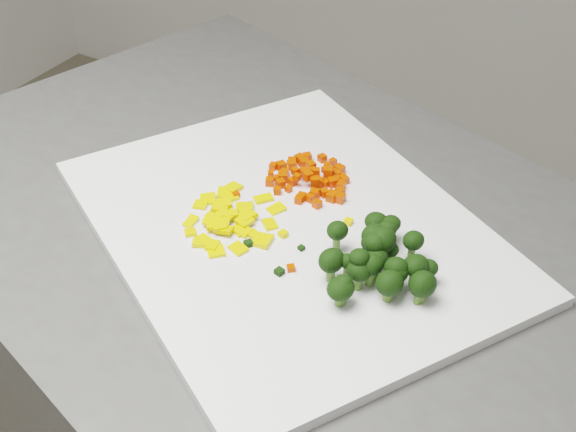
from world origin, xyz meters
The scene contains 139 objects.
cutting_board centered at (-0.11, 0.48, 0.91)m, with size 0.48×0.38×0.01m, color white.
carrot_pile centered at (-0.12, 0.56, 0.93)m, with size 0.11×0.11×0.03m, color red, non-canonical shape.
pepper_pile centered at (-0.17, 0.46, 0.92)m, with size 0.12×0.12×0.02m, color yellow, non-canonical shape.
broccoli_pile centered at (0.01, 0.46, 0.94)m, with size 0.13×0.13×0.06m, color black, non-canonical shape.
carrot_cube_0 centered at (-0.11, 0.58, 0.93)m, with size 0.01×0.01×0.01m, color red.
carrot_cube_1 centered at (-0.14, 0.56, 0.92)m, with size 0.01×0.01×0.01m, color red.
carrot_cube_2 centered at (-0.09, 0.53, 0.92)m, with size 0.01×0.01×0.01m, color red.
carrot_cube_3 centered at (-0.15, 0.60, 0.92)m, with size 0.01×0.01×0.01m, color red.
carrot_cube_4 centered at (-0.11, 0.54, 0.92)m, with size 0.01×0.01×0.01m, color red.
carrot_cube_5 centered at (-0.09, 0.59, 0.92)m, with size 0.01×0.01×0.01m, color red.
carrot_cube_6 centered at (-0.17, 0.57, 0.92)m, with size 0.01×0.01×0.01m, color red.
carrot_cube_7 centered at (-0.16, 0.60, 0.92)m, with size 0.01×0.01×0.01m, color red.
carrot_cube_8 centered at (-0.11, 0.60, 0.92)m, with size 0.01×0.01×0.01m, color red.
carrot_cube_9 centered at (-0.15, 0.53, 0.92)m, with size 0.01×0.01×0.01m, color red.
carrot_cube_10 centered at (-0.12, 0.53, 0.92)m, with size 0.01×0.01×0.01m, color red.
carrot_cube_11 centered at (-0.11, 0.56, 0.92)m, with size 0.01×0.01×0.01m, color red.
carrot_cube_12 centered at (-0.16, 0.54, 0.92)m, with size 0.01×0.01×0.01m, color red.
carrot_cube_13 centered at (-0.09, 0.58, 0.92)m, with size 0.01×0.01×0.01m, color red.
carrot_cube_14 centered at (-0.11, 0.53, 0.92)m, with size 0.01×0.01×0.01m, color red.
carrot_cube_15 centered at (-0.11, 0.54, 0.92)m, with size 0.01×0.01×0.01m, color red.
carrot_cube_16 centered at (-0.12, 0.61, 0.92)m, with size 0.01×0.01×0.01m, color red.
carrot_cube_17 centered at (-0.10, 0.58, 0.92)m, with size 0.01×0.01×0.01m, color red.
carrot_cube_18 centered at (-0.13, 0.57, 0.93)m, with size 0.01×0.01×0.01m, color red.
carrot_cube_19 centered at (-0.10, 0.60, 0.92)m, with size 0.01×0.01×0.01m, color red.
carrot_cube_20 centered at (-0.13, 0.55, 0.93)m, with size 0.01×0.01×0.01m, color red.
carrot_cube_21 centered at (-0.14, 0.54, 0.92)m, with size 0.01×0.01×0.01m, color red.
carrot_cube_22 centered at (-0.15, 0.60, 0.92)m, with size 0.01×0.01×0.01m, color red.
carrot_cube_23 centered at (-0.09, 0.55, 0.92)m, with size 0.01×0.01×0.01m, color red.
carrot_cube_24 centered at (-0.08, 0.56, 0.92)m, with size 0.01×0.01×0.01m, color red.
carrot_cube_25 centered at (-0.15, 0.59, 0.92)m, with size 0.01×0.01×0.01m, color red.
carrot_cube_26 centered at (-0.17, 0.55, 0.92)m, with size 0.01×0.01×0.01m, color red.
carrot_cube_27 centered at (-0.11, 0.58, 0.93)m, with size 0.01×0.01×0.01m, color red.
carrot_cube_28 centered at (-0.13, 0.61, 0.92)m, with size 0.01×0.01×0.01m, color red.
carrot_cube_29 centered at (-0.15, 0.59, 0.92)m, with size 0.01×0.01×0.01m, color red.
carrot_cube_30 centered at (-0.15, 0.54, 0.92)m, with size 0.01×0.01×0.01m, color red.
carrot_cube_31 centered at (-0.13, 0.56, 0.92)m, with size 0.01×0.01×0.01m, color red.
carrot_cube_32 centered at (-0.09, 0.55, 0.92)m, with size 0.01×0.01×0.01m, color red.
carrot_cube_33 centered at (-0.16, 0.59, 0.92)m, with size 0.01×0.01×0.01m, color red.
carrot_cube_34 centered at (-0.13, 0.57, 0.93)m, with size 0.01×0.01×0.01m, color red.
carrot_cube_35 centered at (-0.16, 0.58, 0.92)m, with size 0.01×0.01×0.01m, color red.
carrot_cube_36 centered at (-0.08, 0.55, 0.92)m, with size 0.01×0.01×0.01m, color red.
carrot_cube_37 centered at (-0.12, 0.57, 0.93)m, with size 0.01×0.01×0.01m, color red.
carrot_cube_38 centered at (-0.18, 0.57, 0.92)m, with size 0.01×0.01×0.01m, color red.
carrot_cube_39 centered at (-0.14, 0.55, 0.92)m, with size 0.01×0.01×0.01m, color red.
carrot_cube_40 centered at (-0.12, 0.60, 0.92)m, with size 0.01×0.01×0.01m, color red.
carrot_cube_41 centered at (-0.15, 0.59, 0.92)m, with size 0.01×0.01×0.01m, color red.
carrot_cube_42 centered at (-0.16, 0.56, 0.92)m, with size 0.01×0.01×0.01m, color red.
carrot_cube_43 centered at (-0.10, 0.55, 0.92)m, with size 0.01×0.01×0.01m, color red.
carrot_cube_44 centered at (-0.12, 0.56, 0.93)m, with size 0.01×0.01×0.01m, color red.
carrot_cube_45 centered at (-0.15, 0.53, 0.92)m, with size 0.01×0.01×0.01m, color red.
carrot_cube_46 centered at (-0.10, 0.59, 0.92)m, with size 0.01×0.01×0.01m, color red.
carrot_cube_47 centered at (-0.11, 0.57, 0.92)m, with size 0.01×0.01×0.01m, color red.
carrot_cube_48 centered at (-0.09, 0.58, 0.92)m, with size 0.01×0.01×0.01m, color red.
carrot_cube_49 centered at (-0.12, 0.52, 0.92)m, with size 0.01×0.01×0.01m, color red.
carrot_cube_50 centered at (-0.11, 0.56, 0.92)m, with size 0.01×0.01×0.01m, color red.
carrot_cube_51 centered at (-0.16, 0.59, 0.92)m, with size 0.01×0.01×0.01m, color red.
carrot_cube_52 centered at (-0.13, 0.57, 0.93)m, with size 0.01×0.01×0.01m, color red.
carrot_cube_53 centered at (-0.10, 0.57, 0.92)m, with size 0.01×0.01×0.01m, color red.
carrot_cube_54 centered at (-0.09, 0.57, 0.92)m, with size 0.01×0.01×0.01m, color red.
carrot_cube_55 centered at (-0.13, 0.58, 0.93)m, with size 0.01×0.01×0.01m, color red.
carrot_cube_56 centered at (-0.11, 0.53, 0.92)m, with size 0.01×0.01×0.01m, color red.
carrot_cube_57 centered at (-0.16, 0.60, 0.92)m, with size 0.01×0.01×0.01m, color red.
carrot_cube_58 centered at (-0.15, 0.55, 0.92)m, with size 0.01×0.01×0.01m, color red.
pepper_chunk_0 centered at (-0.21, 0.46, 0.91)m, with size 0.02×0.02×0.00m, color yellow.
pepper_chunk_1 centered at (-0.17, 0.43, 0.92)m, with size 0.02×0.01×0.00m, color yellow.
pepper_chunk_2 centered at (-0.17, 0.40, 0.92)m, with size 0.02×0.01×0.00m, color yellow.
pepper_chunk_3 centered at (-0.19, 0.49, 0.91)m, with size 0.02×0.01×0.00m, color yellow.
pepper_chunk_4 centered at (-0.18, 0.44, 0.92)m, with size 0.01×0.02×0.00m, color yellow.
pepper_chunk_5 centered at (-0.16, 0.48, 0.92)m, with size 0.02×0.02×0.01m, color yellow.
pepper_chunk_6 centered at (-0.16, 0.43, 0.92)m, with size 0.02×0.01×0.00m, color yellow.
pepper_chunk_7 centered at (-0.15, 0.41, 0.92)m, with size 0.02×0.01×0.01m, color yellow.
pepper_chunk_8 centered at (-0.14, 0.44, 0.92)m, with size 0.01×0.02×0.00m, color yellow.
pepper_chunk_9 centered at (-0.13, 0.42, 0.91)m, with size 0.01×0.02×0.00m, color yellow.
pepper_chunk_10 centered at (-0.17, 0.46, 0.92)m, with size 0.02×0.01×0.00m, color yellow.
pepper_chunk_11 centered at (-0.15, 0.40, 0.91)m, with size 0.02×0.02×0.00m, color yellow.
pepper_chunk_12 centered at (-0.16, 0.44, 0.92)m, with size 0.02×0.01×0.01m, color yellow.
pepper_chunk_13 centered at (-0.19, 0.41, 0.91)m, with size 0.01×0.01×0.00m, color yellow.
pepper_chunk_14 centered at (-0.18, 0.46, 0.92)m, with size 0.02×0.02×0.00m, color yellow.
pepper_chunk_15 centered at (-0.20, 0.43, 0.91)m, with size 0.02×0.01×0.00m, color yellow.
pepper_chunk_16 centered at (-0.15, 0.51, 0.92)m, with size 0.02×0.01×0.00m, color yellow.
pepper_chunk_17 centered at (-0.17, 0.41, 0.92)m, with size 0.02×0.01×0.00m, color yellow.
pepper_chunk_18 centered at (-0.20, 0.49, 0.91)m, with size 0.02×0.02×0.00m, color yellow.
pepper_chunk_19 centered at (-0.17, 0.45, 0.92)m, with size 0.02×0.01×0.00m, color yellow.
pepper_chunk_20 centered at (-0.15, 0.46, 0.92)m, with size 0.02×0.02×0.00m, color yellow.
pepper_chunk_21 centered at (-0.18, 0.47, 0.91)m, with size 0.02×0.01×0.00m, color yellow.
pepper_chunk_22 centered at (-0.13, 0.50, 0.91)m, with size 0.02×0.01×0.00m, color yellow.
pepper_chunk_23 centered at (-0.15, 0.47, 0.92)m, with size 0.02×0.01×0.00m, color yellow.
pepper_chunk_24 centered at (-0.14, 0.45, 0.91)m, with size 0.02×0.02×0.00m, color yellow.
pepper_chunk_25 centered at (-0.18, 0.47, 0.92)m, with size 0.02×0.01×0.00m, color yellow.
pepper_chunk_26 centered at (-0.17, 0.45, 0.92)m, with size 0.02×0.01×0.00m, color yellow.
pepper_chunk_27 centered at (-0.11, 0.44, 0.92)m, with size 0.02×0.02×0.01m, color yellow.
pepper_chunk_28 centered at (-0.19, 0.51, 0.92)m, with size 0.02×0.02×0.00m, color yellow.
pepper_chunk_29 centered at (-0.12, 0.47, 0.91)m, with size 0.02×0.01×0.00m, color yellow.
pepper_chunk_30 centered at (-0.16, 0.43, 0.92)m, with size 0.01×0.01×0.01m, color yellow.
pepper_chunk_31 centered at (-0.20, 0.49, 0.91)m, with size 0.02×0.01×0.00m, color yellow.
pepper_chunk_32 centered at (-0.21, 0.47, 0.91)m, with size 0.02×0.02×0.00m, color yellow.
pepper_chunk_33 centered at (-0.18, 0.44, 0.92)m, with size 0.01×0.01×0.00m, color yellow.
pepper_chunk_34 centered at (-0.12, 0.45, 0.92)m, with size 0.02×0.01×0.00m, color yellow.
pepper_chunk_35 centered at (-0.15, 0.47, 0.92)m, with size 0.02×0.02×0.00m, color yellow.
broccoli_floret_0 centered at (0.01, 0.45, 0.93)m, with size 0.03×0.03×0.04m, color black, non-canonical shape.
broccoli_floret_1 centered at (0.01, 0.47, 0.94)m, with size 0.04×0.04×0.04m, color black, non-canonical shape.
broccoli_floret_2 centered at (0.00, 0.47, 0.94)m, with size 0.03×0.03×0.03m, color black, non-canonical shape.
broccoli_floret_3 centered at (0.00, 0.43, 0.94)m, with size 0.03×0.03×0.03m, color black, non-canonical shape.
broccoli_floret_4 centered at (0.01, 0.44, 0.93)m, with size 0.03×0.03×0.04m, color black, non-canonical shape.
broccoli_floret_5 centered at (0.04, 0.45, 0.93)m, with size 0.03×0.03×0.03m, color black, non-canonical shape.
broccoli_floret_6 centered at (0.00, 0.50, 0.93)m, with size 0.03×0.03×0.03m, color black, non-canonical shape.
broccoli_floret_7 centered at (0.01, 0.43, 0.93)m, with size 0.03×0.03×0.03m, color black, non-canonical shape.
broccoli_floret_8 centered at (0.00, 0.51, 0.93)m, with size 0.03×0.03×0.03m, color black, non-canonical shape.
broccoli_floret_9 centered at (0.06, 0.47, 0.93)m, with size 0.03×0.03×0.03m, color black, non-canonical shape.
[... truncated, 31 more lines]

